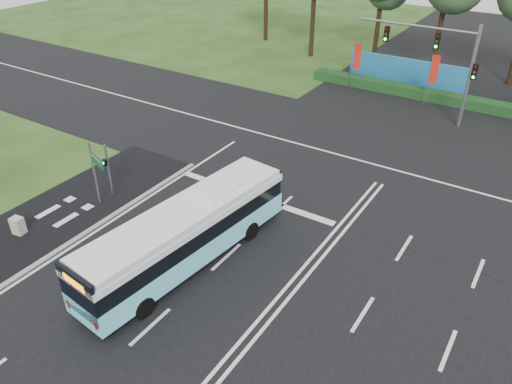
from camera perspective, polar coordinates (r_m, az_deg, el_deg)
ground at (r=21.57m, az=3.86°, el=-10.48°), size 120.00×120.00×0.00m
road_main at (r=21.56m, az=3.86°, el=-10.44°), size 20.00×120.00×0.04m
road_cross at (r=30.81m, az=14.87°, el=2.61°), size 120.00×14.00×0.05m
bike_path at (r=27.01m, az=-23.42°, el=-3.57°), size 5.00×18.00×0.06m
kerb_strip at (r=25.28m, az=-20.21°, el=-5.31°), size 0.25×18.00×0.12m
city_bus at (r=21.87m, az=-7.96°, el=-4.80°), size 3.45×11.00×3.10m
pedestrian_signal at (r=27.63m, az=-16.59°, el=2.60°), size 0.28×0.40×2.98m
street_sign at (r=26.42m, az=-17.86°, el=2.68°), size 1.35×0.52×3.63m
utility_cabinet at (r=26.62m, az=-25.55°, el=-3.54°), size 0.61×0.53×0.93m
banner_flag_left at (r=42.18m, az=11.39°, el=14.70°), size 0.55×0.22×3.88m
banner_flag_mid at (r=40.07m, az=19.57°, el=12.77°), size 0.58×0.19×4.03m
traffic_light_gantry at (r=36.76m, az=20.81°, el=14.26°), size 8.41×0.28×7.00m
hedge at (r=41.83m, az=20.82°, el=9.99°), size 22.00×1.20×0.80m
blue_hoarding at (r=44.79m, az=16.82°, el=13.02°), size 10.00×0.30×2.20m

